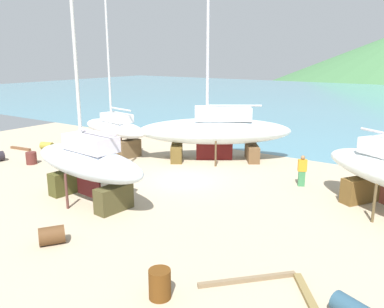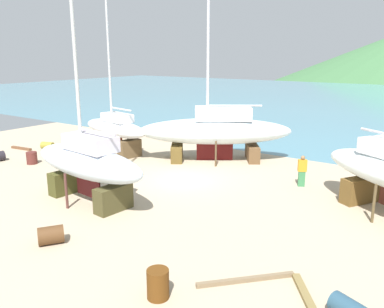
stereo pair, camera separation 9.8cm
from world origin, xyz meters
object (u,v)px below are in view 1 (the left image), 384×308
object	(u,v)px
barrel_rust_near	(47,146)
barrel_tipped_left	(31,158)
sailboat_far_slipway	(115,129)
worker	(302,170)
barrel_ochre	(350,308)
sailboat_large_starboard	(215,130)
barrel_by_slipway	(160,284)
sailboat_mid_port	(88,163)
barrel_rust_mid	(52,235)

from	to	relation	value
barrel_rust_near	barrel_tipped_left	xyz separation A→B (m)	(2.66, -3.04, 0.12)
sailboat_far_slipway	worker	size ratio (longest dim) A/B	6.57
worker	barrel_ochre	world-z (taller)	worker
sailboat_large_starboard	barrel_tipped_left	bearing A→B (deg)	4.98
sailboat_large_starboard	barrel_ochre	size ratio (longest dim) A/B	19.26
barrel_by_slipway	barrel_ochre	distance (m)	5.11
sailboat_mid_port	barrel_ochre	xyz separation A→B (m)	(12.15, -1.92, -1.60)
sailboat_mid_port	barrel_by_slipway	distance (m)	8.66
sailboat_far_slipway	barrel_rust_mid	size ratio (longest dim) A/B	12.17
sailboat_mid_port	worker	distance (m)	10.80
barrel_rust_near	barrel_tipped_left	bearing A→B (deg)	-48.83
sailboat_mid_port	barrel_rust_mid	size ratio (longest dim) A/B	12.45
barrel_by_slipway	barrel_rust_near	xyz separation A→B (m)	(-18.27, 9.46, -0.17)
sailboat_mid_port	barrel_by_slipway	bearing A→B (deg)	157.05
sailboat_large_starboard	worker	xyz separation A→B (m)	(6.47, -1.94, -1.15)
barrel_ochre	barrel_tipped_left	size ratio (longest dim) A/B	1.18
sailboat_mid_port	worker	size ratio (longest dim) A/B	6.72
worker	barrel_by_slipway	bearing A→B (deg)	151.64
barrel_by_slipway	barrel_rust_near	bearing A→B (deg)	152.61
sailboat_far_slipway	sailboat_mid_port	bearing A→B (deg)	139.14
sailboat_far_slipway	barrel_tipped_left	xyz separation A→B (m)	(-2.32, -5.04, -1.34)
barrel_rust_mid	barrel_by_slipway	size ratio (longest dim) A/B	1.03
worker	barrel_rust_near	xyz separation A→B (m)	(-18.13, -2.40, -0.60)
barrel_rust_mid	barrel_rust_near	size ratio (longest dim) A/B	1.01
barrel_rust_near	barrel_by_slipway	bearing A→B (deg)	-27.39
sailboat_mid_port	barrel_rust_near	world-z (taller)	sailboat_mid_port
worker	barrel_tipped_left	bearing A→B (deg)	80.36
sailboat_far_slipway	barrel_ochre	bearing A→B (deg)	163.69
sailboat_large_starboard	barrel_ochre	xyz separation A→B (m)	(11.25, -11.68, -1.72)
sailboat_far_slipway	worker	bearing A→B (deg)	-167.05
sailboat_mid_port	barrel_ochre	bearing A→B (deg)	176.38
sailboat_large_starboard	sailboat_far_slipway	xyz separation A→B (m)	(-6.69, -2.34, -0.28)
sailboat_far_slipway	barrel_by_slipway	bearing A→B (deg)	150.43
barrel_rust_mid	barrel_ochre	world-z (taller)	barrel_rust_mid
worker	barrel_rust_mid	bearing A→B (deg)	126.76
sailboat_mid_port	barrel_by_slipway	xyz separation A→B (m)	(7.51, -4.05, -1.45)
sailboat_far_slipway	barrel_rust_near	world-z (taller)	sailboat_far_slipway
sailboat_far_slipway	barrel_by_slipway	size ratio (longest dim) A/B	12.56
barrel_rust_mid	barrel_tipped_left	bearing A→B (deg)	149.39
worker	barrel_tipped_left	distance (m)	16.41
sailboat_mid_port	sailboat_large_starboard	xyz separation A→B (m)	(0.91, 9.75, 0.13)
sailboat_mid_port	barrel_rust_near	distance (m)	12.15
sailboat_large_starboard	barrel_tipped_left	world-z (taller)	sailboat_large_starboard
sailboat_mid_port	sailboat_large_starboard	bearing A→B (deg)	-89.93
sailboat_large_starboard	worker	world-z (taller)	sailboat_large_starboard
sailboat_large_starboard	worker	size ratio (longest dim) A/B	10.45
worker	barrel_rust_near	distance (m)	18.30
worker	barrel_by_slipway	xyz separation A→B (m)	(0.13, -11.86, -0.42)
sailboat_far_slipway	barrel_rust_mid	bearing A→B (deg)	136.83
sailboat_mid_port	barrel_by_slipway	size ratio (longest dim) A/B	12.85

